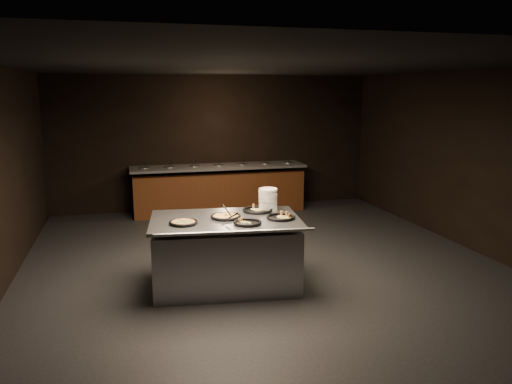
{
  "coord_description": "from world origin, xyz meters",
  "views": [
    {
      "loc": [
        -1.93,
        -6.79,
        2.54
      ],
      "look_at": [
        -0.04,
        0.3,
        1.07
      ],
      "focal_mm": 35.0,
      "sensor_mm": 36.0,
      "label": 1
    }
  ],
  "objects_px": {
    "plate_stack": "(268,199)",
    "pan_veggie_whole": "(183,222)",
    "pan_cheese_whole": "(226,216)",
    "serving_counter": "(226,254)"
  },
  "relations": [
    {
      "from": "pan_veggie_whole",
      "to": "pan_cheese_whole",
      "type": "relative_size",
      "value": 0.9
    },
    {
      "from": "plate_stack",
      "to": "pan_cheese_whole",
      "type": "relative_size",
      "value": 0.73
    },
    {
      "from": "pan_veggie_whole",
      "to": "serving_counter",
      "type": "bearing_deg",
      "value": 13.79
    },
    {
      "from": "serving_counter",
      "to": "pan_veggie_whole",
      "type": "xyz_separation_m",
      "value": [
        -0.56,
        -0.14,
        0.5
      ]
    },
    {
      "from": "plate_stack",
      "to": "pan_veggie_whole",
      "type": "distance_m",
      "value": 1.35
    },
    {
      "from": "pan_veggie_whole",
      "to": "pan_cheese_whole",
      "type": "bearing_deg",
      "value": 16.34
    },
    {
      "from": "serving_counter",
      "to": "pan_veggie_whole",
      "type": "bearing_deg",
      "value": -159.42
    },
    {
      "from": "pan_veggie_whole",
      "to": "pan_cheese_whole",
      "type": "distance_m",
      "value": 0.6
    },
    {
      "from": "plate_stack",
      "to": "pan_cheese_whole",
      "type": "distance_m",
      "value": 0.76
    },
    {
      "from": "serving_counter",
      "to": "pan_cheese_whole",
      "type": "xyz_separation_m",
      "value": [
        0.01,
        0.03,
        0.5
      ]
    }
  ]
}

